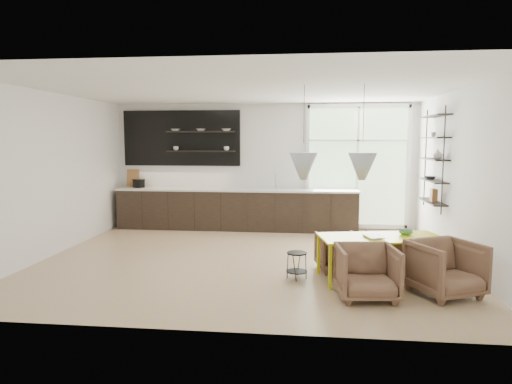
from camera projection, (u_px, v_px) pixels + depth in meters
name	position (u px, v px, depth m)	size (l,w,h in m)	color
room	(285.00, 171.00, 8.73)	(7.02, 6.01, 2.91)	tan
kitchen_run	(232.00, 203.00, 10.55)	(5.54, 0.69, 2.75)	black
right_shelving	(434.00, 162.00, 8.49)	(0.26, 1.22, 1.90)	black
dining_table	(381.00, 240.00, 6.68)	(1.90, 1.13, 0.65)	#D4D80B
armchair_back_left	(338.00, 252.00, 7.22)	(0.63, 0.65, 0.59)	brown
armchair_back_right	(392.00, 250.00, 7.32)	(0.65, 0.67, 0.61)	brown
armchair_front_left	(367.00, 272.00, 5.91)	(0.75, 0.77, 0.70)	brown
armchair_front_right	(446.00, 268.00, 6.02)	(0.79, 0.81, 0.74)	brown
wire_stool	(297.00, 262.00, 6.77)	(0.32, 0.32, 0.40)	black
table_book	(366.00, 237.00, 6.57)	(0.23, 0.31, 0.03)	white
table_bowl	(406.00, 232.00, 6.82)	(0.20, 0.20, 0.06)	#4F8E51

